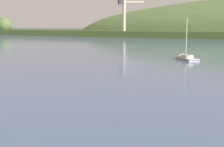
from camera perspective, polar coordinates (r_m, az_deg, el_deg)
The scene contains 2 objects.
dockside_crane at distance 176.26m, azimuth 2.29°, elevation 9.83°, with size 12.78×9.88×20.53m.
sailboat_midwater_white at distance 65.15m, azimuth 13.06°, elevation 2.59°, with size 5.53×6.26×9.41m.
Camera 1 is at (9.98, 8.97, 7.08)m, focal length 50.66 mm.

